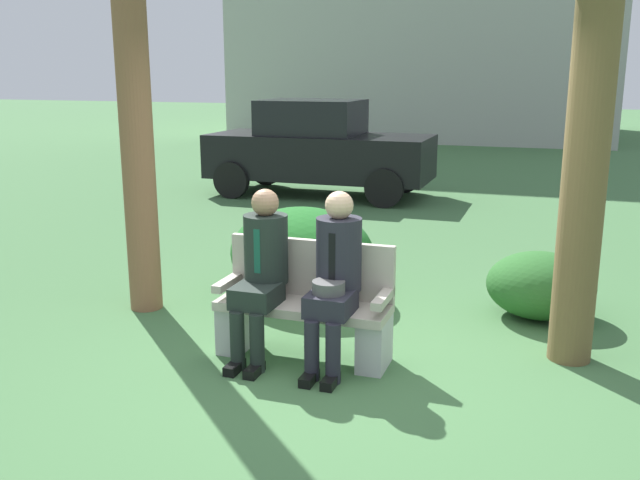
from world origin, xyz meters
name	(u,v)px	position (x,y,z in m)	size (l,w,h in m)	color
ground_plane	(334,378)	(0.00, 0.00, 0.00)	(80.00, 80.00, 0.00)	#406C3E
park_bench	(305,307)	(-0.34, 0.33, 0.39)	(1.33, 0.44, 0.90)	#B7AD9E
seated_man_left	(262,266)	(-0.65, 0.21, 0.73)	(0.34, 0.72, 1.31)	#1E2823
seated_man_right	(335,272)	(-0.06, 0.21, 0.73)	(0.34, 0.72, 1.32)	#23232D
shrub_near_bench	(302,252)	(-0.89, 1.72, 0.44)	(1.41, 1.30, 0.88)	#1F6423
shrub_mid_lawn	(541,285)	(1.36, 1.84, 0.30)	(0.96, 0.88, 0.60)	#295F27
parked_car_near	(318,148)	(-2.63, 7.24, 0.84)	(3.91, 1.71, 1.68)	black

